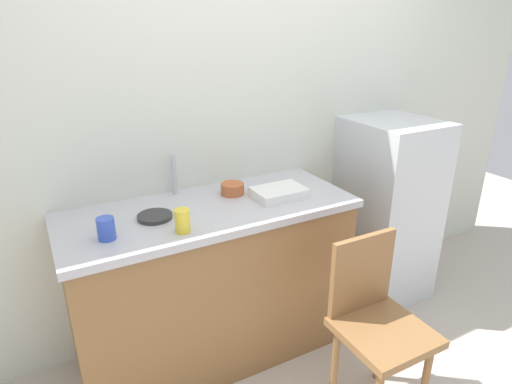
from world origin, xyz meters
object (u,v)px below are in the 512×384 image
Objects in this scene: dish_tray at (279,192)px; hotplate at (155,216)px; chair at (376,320)px; cup_blue at (106,229)px; terracotta_bowl at (232,189)px; refrigerator at (386,210)px; cup_yellow at (182,221)px.

hotplate is (-0.68, 0.05, -0.02)m from dish_tray.
dish_tray is at bearing 103.27° from chair.
cup_blue reaches higher than chair.
terracotta_bowl is (-0.21, 0.16, 0.01)m from dish_tray.
hotplate reaches higher than chair.
chair is (-0.76, -0.74, -0.12)m from refrigerator.
terracotta_bowl is (-0.35, 0.82, 0.46)m from chair.
terracotta_bowl reaches higher than chair.
chair is 1.00m from terracotta_bowl.
hotplate is (-0.83, 0.71, 0.44)m from chair.
refrigerator is 4.43× the size of dish_tray.
cup_blue is (-0.32, 0.09, -0.00)m from cup_yellow.
cup_blue is at bearing -163.18° from terracotta_bowl.
hotplate is at bearing 175.75° from dish_tray.
terracotta_bowl is at bearing 16.82° from cup_blue.
chair is 1.17m from hotplate.
refrigerator is 1.39× the size of chair.
hotplate is at bearing -167.23° from terracotta_bowl.
terracotta_bowl reaches higher than hotplate.
refrigerator is 1.17m from terracotta_bowl.
chair is 6.89× the size of terracotta_bowl.
cup_yellow is at bearing -16.11° from cup_blue.
cup_yellow is (-0.40, -0.31, 0.02)m from terracotta_bowl.
chair is 8.11× the size of cup_yellow.
cup_blue is at bearing -155.90° from hotplate.
dish_tray is 0.93m from cup_blue.
cup_blue is at bearing -175.71° from refrigerator.
chair is at bearing -66.53° from terracotta_bowl.
cup_yellow is at bearing 146.65° from chair.
chair is 3.18× the size of dish_tray.
dish_tray is at bearing 3.71° from cup_blue.
cup_yellow is at bearing -142.28° from terracotta_bowl.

